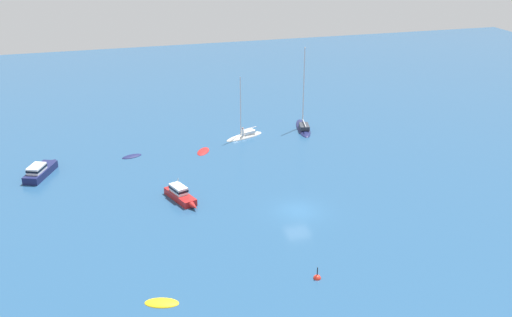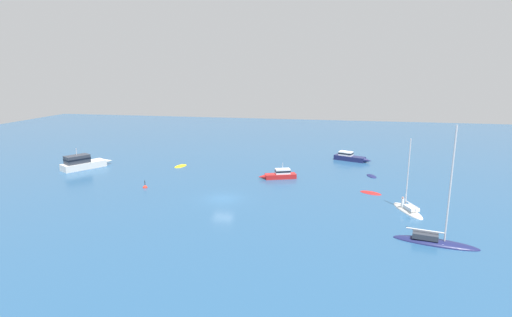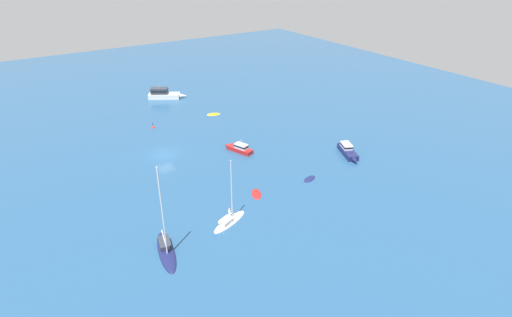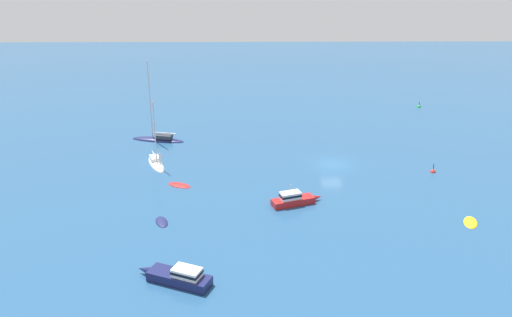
{
  "view_description": "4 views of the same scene",
  "coord_description": "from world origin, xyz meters",
  "px_view_note": "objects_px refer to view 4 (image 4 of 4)",
  "views": [
    {
      "loc": [
        -49.94,
        18.53,
        27.55
      ],
      "look_at": [
        9.72,
        1.6,
        1.93
      ],
      "focal_mm": 42.19,
      "sensor_mm": 36.0,
      "label": 1
    },
    {
      "loc": [
        13.38,
        -45.98,
        15.71
      ],
      "look_at": [
        1.37,
        14.19,
        2.08
      ],
      "focal_mm": 28.35,
      "sensor_mm": 36.0,
      "label": 2
    },
    {
      "loc": [
        58.41,
        -20.11,
        30.07
      ],
      "look_at": [
        11.41,
        10.31,
        1.33
      ],
      "focal_mm": 29.22,
      "sensor_mm": 36.0,
      "label": 3
    },
    {
      "loc": [
        10.14,
        63.76,
        26.66
      ],
      "look_at": [
        9.47,
        1.54,
        1.43
      ],
      "focal_mm": 39.5,
      "sensor_mm": 36.0,
      "label": 4
    }
  ],
  "objects_px": {
    "mooring_buoy": "(419,107)",
    "skiff": "(162,222)",
    "tender": "(470,223)",
    "sloop": "(159,139)",
    "channel_buoy": "(433,172)",
    "dinghy": "(179,185)",
    "cabin_cruiser": "(294,199)",
    "powerboat_1": "(179,276)",
    "ketch": "(156,163)"
  },
  "relations": [
    {
      "from": "ketch",
      "to": "mooring_buoy",
      "type": "distance_m",
      "value": 45.87
    },
    {
      "from": "tender",
      "to": "sloop",
      "type": "xyz_separation_m",
      "value": [
        34.24,
        -23.86,
        0.21
      ]
    },
    {
      "from": "mooring_buoy",
      "to": "skiff",
      "type": "bearing_deg",
      "value": 46.85
    },
    {
      "from": "tender",
      "to": "powerboat_1",
      "type": "height_order",
      "value": "powerboat_1"
    },
    {
      "from": "dinghy",
      "to": "ketch",
      "type": "bearing_deg",
      "value": 146.9
    },
    {
      "from": "sloop",
      "to": "cabin_cruiser",
      "type": "bearing_deg",
      "value": 143.61
    },
    {
      "from": "dinghy",
      "to": "sloop",
      "type": "height_order",
      "value": "sloop"
    },
    {
      "from": "powerboat_1",
      "to": "mooring_buoy",
      "type": "height_order",
      "value": "powerboat_1"
    },
    {
      "from": "tender",
      "to": "cabin_cruiser",
      "type": "distance_m",
      "value": 17.65
    },
    {
      "from": "powerboat_1",
      "to": "sloop",
      "type": "height_order",
      "value": "sloop"
    },
    {
      "from": "ketch",
      "to": "channel_buoy",
      "type": "height_order",
      "value": "ketch"
    },
    {
      "from": "tender",
      "to": "sloop",
      "type": "relative_size",
      "value": 0.26
    },
    {
      "from": "skiff",
      "to": "powerboat_1",
      "type": "relative_size",
      "value": 0.41
    },
    {
      "from": "skiff",
      "to": "powerboat_1",
      "type": "bearing_deg",
      "value": 176.63
    },
    {
      "from": "cabin_cruiser",
      "to": "sloop",
      "type": "xyz_separation_m",
      "value": [
        17.12,
        -19.61,
        -0.38
      ]
    },
    {
      "from": "cabin_cruiser",
      "to": "mooring_buoy",
      "type": "xyz_separation_m",
      "value": [
        -23.02,
        -34.93,
        -0.58
      ]
    },
    {
      "from": "mooring_buoy",
      "to": "cabin_cruiser",
      "type": "bearing_deg",
      "value": 56.62
    },
    {
      "from": "sloop",
      "to": "channel_buoy",
      "type": "bearing_deg",
      "value": 174.25
    },
    {
      "from": "sloop",
      "to": "mooring_buoy",
      "type": "height_order",
      "value": "sloop"
    },
    {
      "from": "dinghy",
      "to": "cabin_cruiser",
      "type": "height_order",
      "value": "cabin_cruiser"
    },
    {
      "from": "skiff",
      "to": "sloop",
      "type": "height_order",
      "value": "sloop"
    },
    {
      "from": "channel_buoy",
      "to": "skiff",
      "type": "bearing_deg",
      "value": 21.67
    },
    {
      "from": "sloop",
      "to": "channel_buoy",
      "type": "distance_m",
      "value": 36.15
    },
    {
      "from": "skiff",
      "to": "tender",
      "type": "xyz_separation_m",
      "value": [
        -30.43,
        0.43,
        0.0
      ]
    },
    {
      "from": "powerboat_1",
      "to": "sloop",
      "type": "bearing_deg",
      "value": -55.64
    },
    {
      "from": "cabin_cruiser",
      "to": "sloop",
      "type": "relative_size",
      "value": 0.49
    },
    {
      "from": "skiff",
      "to": "cabin_cruiser",
      "type": "xyz_separation_m",
      "value": [
        -13.32,
        -3.83,
        0.59
      ]
    },
    {
      "from": "dinghy",
      "to": "mooring_buoy",
      "type": "relative_size",
      "value": 2.72
    },
    {
      "from": "ketch",
      "to": "sloop",
      "type": "distance_m",
      "value": 8.61
    },
    {
      "from": "cabin_cruiser",
      "to": "powerboat_1",
      "type": "bearing_deg",
      "value": -146.36
    },
    {
      "from": "channel_buoy",
      "to": "ketch",
      "type": "bearing_deg",
      "value": -4.72
    },
    {
      "from": "ketch",
      "to": "powerboat_1",
      "type": "bearing_deg",
      "value": -8.93
    },
    {
      "from": "powerboat_1",
      "to": "cabin_cruiser",
      "type": "relative_size",
      "value": 1.16
    },
    {
      "from": "dinghy",
      "to": "tender",
      "type": "bearing_deg",
      "value": 10.04
    },
    {
      "from": "powerboat_1",
      "to": "dinghy",
      "type": "xyz_separation_m",
      "value": [
        2.14,
        -18.95,
        -0.62
      ]
    },
    {
      "from": "dinghy",
      "to": "sloop",
      "type": "bearing_deg",
      "value": 134.16
    },
    {
      "from": "tender",
      "to": "channel_buoy",
      "type": "bearing_deg",
      "value": -162.2
    },
    {
      "from": "dinghy",
      "to": "ketch",
      "type": "relative_size",
      "value": 0.36
    },
    {
      "from": "sloop",
      "to": "mooring_buoy",
      "type": "bearing_deg",
      "value": -146.62
    },
    {
      "from": "sloop",
      "to": "channel_buoy",
      "type": "height_order",
      "value": "sloop"
    },
    {
      "from": "tender",
      "to": "powerboat_1",
      "type": "xyz_separation_m",
      "value": [
        27.54,
        9.87,
        0.62
      ]
    },
    {
      "from": "tender",
      "to": "skiff",
      "type": "bearing_deg",
      "value": -72.56
    },
    {
      "from": "ketch",
      "to": "cabin_cruiser",
      "type": "height_order",
      "value": "ketch"
    },
    {
      "from": "ketch",
      "to": "sloop",
      "type": "height_order",
      "value": "sloop"
    },
    {
      "from": "skiff",
      "to": "cabin_cruiser",
      "type": "distance_m",
      "value": 13.87
    },
    {
      "from": "skiff",
      "to": "dinghy",
      "type": "distance_m",
      "value": 8.68
    },
    {
      "from": "tender",
      "to": "channel_buoy",
      "type": "distance_m",
      "value": 12.56
    },
    {
      "from": "powerboat_1",
      "to": "cabin_cruiser",
      "type": "distance_m",
      "value": 17.56
    },
    {
      "from": "cabin_cruiser",
      "to": "sloop",
      "type": "distance_m",
      "value": 26.04
    },
    {
      "from": "dinghy",
      "to": "mooring_buoy",
      "type": "bearing_deg",
      "value": 67.28
    }
  ]
}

